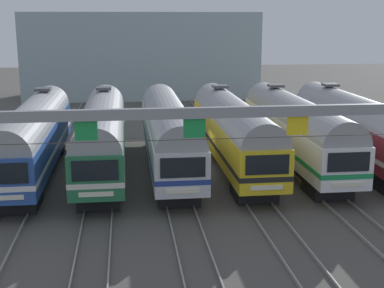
{
  "coord_description": "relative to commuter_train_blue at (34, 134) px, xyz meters",
  "views": [
    {
      "loc": [
        -4.89,
        -34.65,
        9.99
      ],
      "look_at": [
        -0.62,
        -0.31,
        1.83
      ],
      "focal_mm": 50.16,
      "sensor_mm": 36.0,
      "label": 1
    }
  ],
  "objects": [
    {
      "name": "ground_plane",
      "position": [
        10.83,
        0.0,
        -2.69
      ],
      "size": [
        160.0,
        160.0,
        0.0
      ],
      "primitive_type": "plane",
      "color": "#4C4944"
    },
    {
      "name": "track_bed",
      "position": [
        10.83,
        17.0,
        -2.61
      ],
      "size": [
        23.17,
        70.0,
        0.15
      ],
      "color": "gray",
      "rests_on": "ground"
    },
    {
      "name": "commuter_train_blue",
      "position": [
        0.0,
        0.0,
        0.0
      ],
      "size": [
        2.88,
        18.06,
        5.05
      ],
      "color": "#284C9E",
      "rests_on": "ground"
    },
    {
      "name": "commuter_train_green",
      "position": [
        4.33,
        0.0,
        0.0
      ],
      "size": [
        2.88,
        18.06,
        5.05
      ],
      "color": "#236B42",
      "rests_on": "ground"
    },
    {
      "name": "commuter_train_silver",
      "position": [
        8.66,
        -0.0,
        -0.0
      ],
      "size": [
        2.88,
        18.06,
        4.77
      ],
      "color": "silver",
      "rests_on": "ground"
    },
    {
      "name": "commuter_train_yellow",
      "position": [
        13.0,
        0.0,
        0.0
      ],
      "size": [
        2.88,
        18.06,
        5.05
      ],
      "color": "gold",
      "rests_on": "ground"
    },
    {
      "name": "commuter_train_white",
      "position": [
        17.33,
        0.0,
        0.0
      ],
      "size": [
        2.88,
        18.06,
        5.05
      ],
      "color": "white",
      "rests_on": "ground"
    },
    {
      "name": "commuter_train_maroon",
      "position": [
        21.66,
        0.0,
        0.0
      ],
      "size": [
        2.88,
        18.06,
        5.05
      ],
      "color": "maroon",
      "rests_on": "ground"
    },
    {
      "name": "catenary_gantry",
      "position": [
        10.83,
        -13.5,
        2.69
      ],
      "size": [
        26.9,
        0.44,
        6.97
      ],
      "color": "gray",
      "rests_on": "ground"
    },
    {
      "name": "maintenance_building",
      "position": [
        8.11,
        35.42,
        2.65
      ],
      "size": [
        29.09,
        10.0,
        10.67
      ],
      "primitive_type": "cube",
      "color": "#9EB2B7",
      "rests_on": "ground"
    }
  ]
}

